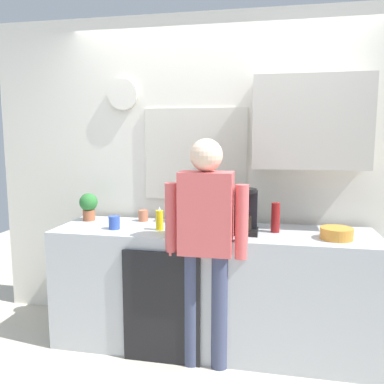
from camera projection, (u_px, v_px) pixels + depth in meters
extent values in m
plane|color=beige|center=(205.00, 365.00, 2.84)|extent=(8.00, 8.00, 0.00)
cube|color=#B2B7BC|center=(212.00, 288.00, 3.07)|extent=(2.40, 0.64, 0.91)
cube|color=black|center=(161.00, 308.00, 2.81)|extent=(0.56, 0.02, 0.82)
cube|color=silver|center=(220.00, 174.00, 3.36)|extent=(4.00, 0.10, 2.60)
cube|color=beige|center=(195.00, 154.00, 3.32)|extent=(0.86, 0.02, 0.76)
cube|color=#8CA5C6|center=(195.00, 154.00, 3.33)|extent=(0.80, 0.02, 0.70)
cube|color=#B7B2A8|center=(310.00, 123.00, 2.97)|extent=(0.84, 0.32, 0.68)
cylinder|color=silver|center=(123.00, 94.00, 3.36)|extent=(0.26, 0.03, 0.26)
cube|color=black|center=(244.00, 231.00, 2.89)|extent=(0.20, 0.20, 0.03)
cube|color=black|center=(245.00, 209.00, 2.93)|extent=(0.18, 0.08, 0.28)
cylinder|color=black|center=(244.00, 223.00, 2.85)|extent=(0.11, 0.11, 0.11)
cylinder|color=black|center=(245.00, 191.00, 2.85)|extent=(0.17, 0.17, 0.03)
cylinder|color=#195923|center=(236.00, 208.00, 3.08)|extent=(0.07, 0.07, 0.30)
cylinder|color=#2D8C33|center=(204.00, 207.00, 3.19)|extent=(0.09, 0.09, 0.28)
cylinder|color=maroon|center=(275.00, 217.00, 2.92)|extent=(0.06, 0.06, 0.22)
cylinder|color=yellow|center=(170.00, 227.00, 2.91)|extent=(0.07, 0.07, 0.08)
cylinder|color=#3351B2|center=(114.00, 223.00, 3.03)|extent=(0.08, 0.08, 0.10)
cylinder|color=#B26647|center=(143.00, 216.00, 3.31)|extent=(0.08, 0.08, 0.09)
cylinder|color=orange|center=(337.00, 233.00, 2.73)|extent=(0.22, 0.22, 0.08)
cylinder|color=#9E5638|center=(89.00, 215.00, 3.34)|extent=(0.10, 0.10, 0.09)
sphere|color=#2D7233|center=(88.00, 202.00, 3.32)|extent=(0.15, 0.15, 0.15)
cylinder|color=yellow|center=(159.00, 220.00, 2.99)|extent=(0.06, 0.06, 0.15)
cone|color=white|center=(159.00, 208.00, 2.98)|extent=(0.02, 0.02, 0.03)
cylinder|color=#3F4766|center=(191.00, 309.00, 2.80)|extent=(0.12, 0.12, 0.82)
cylinder|color=#3F4766|center=(220.00, 311.00, 2.76)|extent=(0.12, 0.12, 0.82)
cube|color=#D85959|center=(206.00, 213.00, 2.68)|extent=(0.36, 0.20, 0.56)
sphere|color=beige|center=(206.00, 155.00, 2.63)|extent=(0.22, 0.22, 0.22)
cylinder|color=#D85959|center=(172.00, 219.00, 2.74)|extent=(0.09, 0.09, 0.50)
cylinder|color=#D85959|center=(242.00, 222.00, 2.64)|extent=(0.09, 0.09, 0.50)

